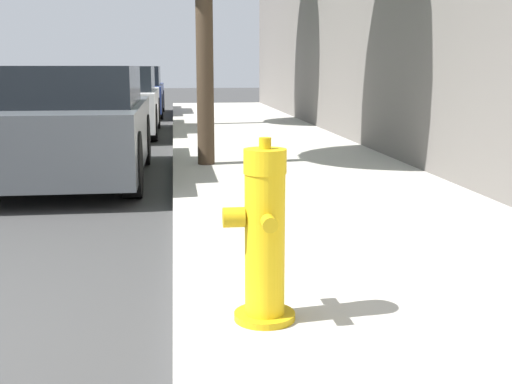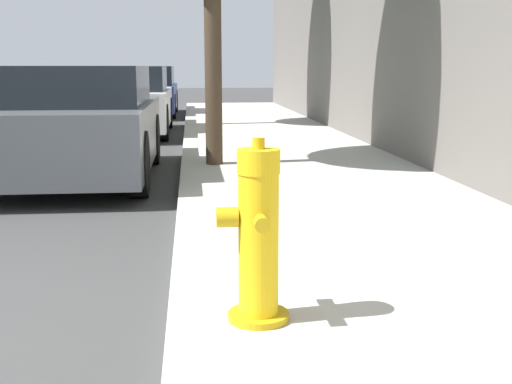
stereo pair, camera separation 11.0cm
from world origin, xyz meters
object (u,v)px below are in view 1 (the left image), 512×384
at_px(parked_car_mid, 115,102).
at_px(parked_car_far, 132,92).
at_px(parked_car_near, 68,125).
at_px(fire_hydrant, 264,238).

bearing_deg(parked_car_mid, parked_car_far, 89.90).
relative_size(parked_car_near, parked_car_mid, 0.95).
relative_size(parked_car_mid, parked_car_far, 0.92).
bearing_deg(parked_car_far, parked_car_near, -90.60).
distance_m(parked_car_mid, parked_car_far, 5.30).
distance_m(fire_hydrant, parked_car_near, 5.27).
height_order(fire_hydrant, parked_car_mid, parked_car_mid).
bearing_deg(parked_car_far, fire_hydrant, -84.18).
relative_size(fire_hydrant, parked_car_far, 0.21).
bearing_deg(parked_car_near, parked_car_far, 89.40).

